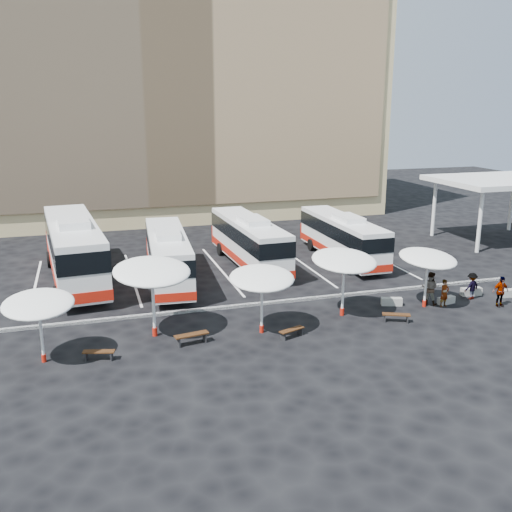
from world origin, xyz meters
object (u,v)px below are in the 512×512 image
object	(u,v)px
passenger_1	(430,288)
conc_bench_0	(392,302)
sunshade_1	(152,272)
wood_bench_3	(396,316)
passenger_0	(444,293)
bus_0	(74,247)
conc_bench_1	(446,300)
bus_1	(168,254)
conc_bench_3	(509,293)
bus_2	(249,240)
passenger_2	(500,292)
wood_bench_1	(192,336)
conc_bench_2	(471,292)
sunshade_4	(428,259)
sunshade_2	(262,278)
sunshade_0	(38,304)
bus_3	(342,236)
wood_bench_2	(292,331)
wood_bench_0	(99,353)
passenger_3	(472,286)
sunshade_3	(344,261)

from	to	relation	value
passenger_1	conc_bench_0	bearing A→B (deg)	31.56
sunshade_1	wood_bench_3	world-z (taller)	sunshade_1
passenger_0	conc_bench_0	bearing A→B (deg)	148.62
bus_0	conc_bench_1	world-z (taller)	bus_0
bus_1	conc_bench_3	world-z (taller)	bus_1
bus_2	passenger_2	bearing A→B (deg)	-49.82
bus_1	conc_bench_3	distance (m)	20.90
bus_2	wood_bench_1	bearing A→B (deg)	-119.45
sunshade_1	conc_bench_2	distance (m)	19.10
sunshade_4	sunshade_2	bearing A→B (deg)	-174.66
bus_2	conc_bench_1	xyz separation A→B (m)	(8.53, -11.06, -1.64)
bus_2	sunshade_2	bearing A→B (deg)	-105.26
sunshade_4	passenger_2	bearing A→B (deg)	-16.26
bus_1	sunshade_0	size ratio (longest dim) A/B	3.53
conc_bench_1	conc_bench_3	size ratio (longest dim) A/B	0.92
bus_3	passenger_1	size ratio (longest dim) A/B	5.67
bus_1	passenger_2	world-z (taller)	bus_1
wood_bench_2	conc_bench_1	world-z (taller)	wood_bench_2
sunshade_1	wood_bench_0	bearing A→B (deg)	-143.36
wood_bench_3	passenger_1	world-z (taller)	passenger_1
sunshade_0	sunshade_2	xyz separation A→B (m)	(10.23, 0.40, 0.13)
conc_bench_3	passenger_0	bearing A→B (deg)	-176.11
bus_1	wood_bench_0	size ratio (longest dim) A/B	7.73
wood_bench_3	bus_3	bearing A→B (deg)	78.04
conc_bench_2	sunshade_0	bearing A→B (deg)	-174.68
sunshade_2	wood_bench_3	xyz separation A→B (m)	(7.17, -0.68, -2.50)
wood_bench_0	passenger_3	size ratio (longest dim) A/B	0.91
wood_bench_0	passenger_2	xyz separation A→B (m)	(21.85, 0.65, 0.55)
bus_1	conc_bench_1	bearing A→B (deg)	-26.95
sunshade_4	passenger_1	distance (m)	1.93
bus_0	sunshade_4	world-z (taller)	bus_0
sunshade_4	wood_bench_2	distance (m)	9.22
sunshade_1	passenger_3	size ratio (longest dim) A/B	2.79
sunshade_3	passenger_1	size ratio (longest dim) A/B	2.01
bus_2	conc_bench_0	bearing A→B (deg)	-64.40
bus_2	conc_bench_3	xyz separation A→B (m)	(12.86, -11.06, -1.62)
wood_bench_0	passenger_1	distance (m)	18.41
sunshade_1	sunshade_2	world-z (taller)	sunshade_1
sunshade_2	conc_bench_1	distance (m)	11.69
sunshade_0	conc_bench_1	xyz separation A→B (m)	(21.59, 1.36, -2.50)
passenger_2	passenger_1	bearing A→B (deg)	158.72
passenger_1	passenger_2	distance (m)	3.86
sunshade_0	conc_bench_2	world-z (taller)	sunshade_0
bus_3	passenger_0	bearing A→B (deg)	-83.46
sunshade_4	conc_bench_2	world-z (taller)	sunshade_4
bus_0	wood_bench_2	size ratio (longest dim) A/B	9.67
sunshade_2	conc_bench_3	bearing A→B (deg)	3.50
passenger_1	passenger_2	bearing A→B (deg)	-158.23
sunshade_1	conc_bench_2	world-z (taller)	sunshade_1
wood_bench_2	wood_bench_3	bearing A→B (deg)	3.15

